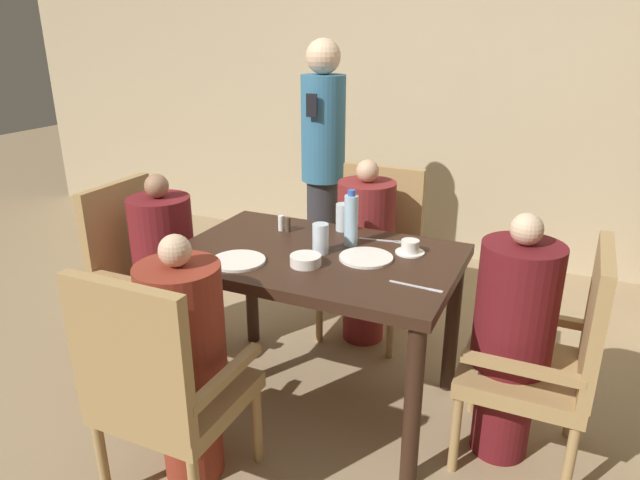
# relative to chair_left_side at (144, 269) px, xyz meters

# --- Properties ---
(ground_plane) EXTENTS (16.00, 16.00, 0.00)m
(ground_plane) POSITION_rel_chair_left_side_xyz_m (1.03, 0.00, -0.51)
(ground_plane) COLOR #9E8460
(wall_back) EXTENTS (8.00, 0.06, 2.80)m
(wall_back) POSITION_rel_chair_left_side_xyz_m (1.03, 2.20, 0.89)
(wall_back) COLOR tan
(wall_back) RESTS_ON ground_plane
(dining_table) EXTENTS (1.27, 0.83, 0.78)m
(dining_table) POSITION_rel_chair_left_side_xyz_m (1.03, 0.00, 0.16)
(dining_table) COLOR #331E14
(dining_table) RESTS_ON ground_plane
(chair_left_side) EXTENTS (0.50, 0.49, 0.98)m
(chair_left_side) POSITION_rel_chair_left_side_xyz_m (0.00, 0.00, 0.00)
(chair_left_side) COLOR #A88451
(chair_left_side) RESTS_ON ground_plane
(diner_in_left_chair) EXTENTS (0.32, 0.32, 1.05)m
(diner_in_left_chair) POSITION_rel_chair_left_side_xyz_m (0.15, 0.00, 0.03)
(diner_in_left_chair) COLOR maroon
(diner_in_left_chair) RESTS_ON ground_plane
(chair_far_side) EXTENTS (0.49, 0.50, 0.98)m
(chair_far_side) POSITION_rel_chair_left_side_xyz_m (1.03, 0.81, 0.00)
(chair_far_side) COLOR #A88451
(chair_far_side) RESTS_ON ground_plane
(diner_in_far_chair) EXTENTS (0.32, 0.32, 1.07)m
(diner_in_far_chair) POSITION_rel_chair_left_side_xyz_m (1.03, 0.66, 0.04)
(diner_in_far_chair) COLOR maroon
(diner_in_far_chair) RESTS_ON ground_plane
(chair_right_side) EXTENTS (0.50, 0.49, 0.98)m
(chair_right_side) POSITION_rel_chair_left_side_xyz_m (2.05, 0.00, 0.00)
(chair_right_side) COLOR #A88451
(chair_right_side) RESTS_ON ground_plane
(diner_in_right_chair) EXTENTS (0.32, 0.32, 1.08)m
(diner_in_right_chair) POSITION_rel_chair_left_side_xyz_m (1.91, 0.00, 0.04)
(diner_in_right_chair) COLOR #5B1419
(diner_in_right_chair) RESTS_ON ground_plane
(chair_near_corner) EXTENTS (0.49, 0.50, 0.98)m
(chair_near_corner) POSITION_rel_chair_left_side_xyz_m (0.77, -0.81, 0.00)
(chair_near_corner) COLOR #A88451
(chair_near_corner) RESTS_ON ground_plane
(diner_in_near_chair) EXTENTS (0.32, 0.32, 1.05)m
(diner_in_near_chair) POSITION_rel_chair_left_side_xyz_m (0.77, -0.66, 0.03)
(diner_in_near_chair) COLOR maroon
(diner_in_near_chair) RESTS_ON ground_plane
(standing_host) EXTENTS (0.28, 0.32, 1.68)m
(standing_host) POSITION_rel_chair_left_side_xyz_m (0.53, 1.18, 0.39)
(standing_host) COLOR #2D2D33
(standing_host) RESTS_ON ground_plane
(plate_main_left) EXTENTS (0.24, 0.24, 0.01)m
(plate_main_left) POSITION_rel_chair_left_side_xyz_m (0.76, -0.23, 0.27)
(plate_main_left) COLOR white
(plate_main_left) RESTS_ON dining_table
(plate_main_right) EXTENTS (0.24, 0.24, 0.01)m
(plate_main_right) POSITION_rel_chair_left_side_xyz_m (1.26, 0.03, 0.27)
(plate_main_right) COLOR white
(plate_main_right) RESTS_ON dining_table
(teacup_with_saucer) EXTENTS (0.13, 0.13, 0.06)m
(teacup_with_saucer) POSITION_rel_chair_left_side_xyz_m (1.41, 0.18, 0.29)
(teacup_with_saucer) COLOR white
(teacup_with_saucer) RESTS_ON dining_table
(bowl_small) EXTENTS (0.13, 0.13, 0.05)m
(bowl_small) POSITION_rel_chair_left_side_xyz_m (1.04, -0.14, 0.29)
(bowl_small) COLOR white
(bowl_small) RESTS_ON dining_table
(water_bottle) EXTENTS (0.06, 0.06, 0.27)m
(water_bottle) POSITION_rel_chair_left_side_xyz_m (1.13, 0.16, 0.39)
(water_bottle) COLOR #A3C6DB
(water_bottle) RESTS_ON dining_table
(glass_tall_near) EXTENTS (0.07, 0.07, 0.14)m
(glass_tall_near) POSITION_rel_chair_left_side_xyz_m (1.02, 0.34, 0.33)
(glass_tall_near) COLOR silver
(glass_tall_near) RESTS_ON dining_table
(glass_tall_mid) EXTENTS (0.07, 0.07, 0.14)m
(glass_tall_mid) POSITION_rel_chair_left_side_xyz_m (1.04, 0.01, 0.33)
(glass_tall_mid) COLOR silver
(glass_tall_mid) RESTS_ON dining_table
(salt_shaker) EXTENTS (0.03, 0.03, 0.08)m
(salt_shaker) POSITION_rel_chair_left_side_xyz_m (0.74, 0.21, 0.30)
(salt_shaker) COLOR white
(salt_shaker) RESTS_ON dining_table
(pepper_shaker) EXTENTS (0.03, 0.03, 0.07)m
(pepper_shaker) POSITION_rel_chair_left_side_xyz_m (0.78, 0.21, 0.30)
(pepper_shaker) COLOR #4C3D2D
(pepper_shaker) RESTS_ON dining_table
(fork_beside_plate) EXTENTS (0.21, 0.05, 0.00)m
(fork_beside_plate) POSITION_rel_chair_left_side_xyz_m (1.26, 0.28, 0.27)
(fork_beside_plate) COLOR silver
(fork_beside_plate) RESTS_ON dining_table
(knife_beside_plate) EXTENTS (0.22, 0.03, 0.00)m
(knife_beside_plate) POSITION_rel_chair_left_side_xyz_m (1.55, -0.16, 0.27)
(knife_beside_plate) COLOR silver
(knife_beside_plate) RESTS_ON dining_table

